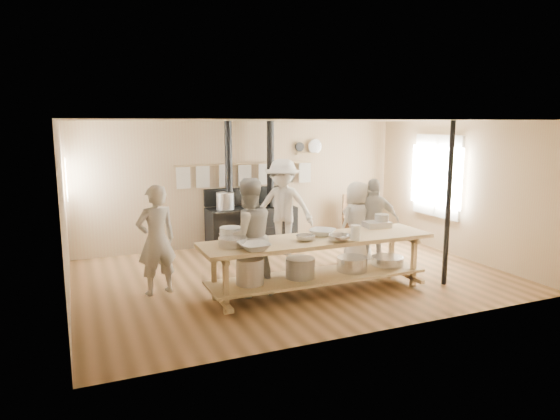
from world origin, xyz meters
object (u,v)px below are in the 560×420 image
Objects in this scene: chair at (356,227)px; roasting_pan at (377,224)px; cook_far_left at (156,240)px; cook_left at (248,237)px; cook_by_window at (283,207)px; cook_right at (374,222)px; cook_center at (357,223)px; stove at (251,223)px; prep_table at (318,259)px.

chair is 2.35× the size of roasting_pan.
cook_far_left is at bearing 170.98° from roasting_pan.
cook_by_window is (1.41, 1.96, 0.05)m from cook_left.
cook_right is 0.76m from roasting_pan.
cook_by_window is (-0.98, 1.16, 0.18)m from cook_center.
cook_left is at bearing 8.39° from cook_center.
stove is 6.12× the size of roasting_pan.
cook_by_window is (2.66, 1.39, 0.11)m from cook_far_left.
cook_right is (1.65, 0.98, 0.27)m from prep_table.
cook_center is at bearing -14.50° from cook_by_window.
prep_table is 1.81m from cook_center.
cook_left is 1.16× the size of cook_center.
cook_center is (2.39, 0.81, -0.12)m from cook_left.
cook_far_left is 3.93× the size of roasting_pan.
cook_far_left is 3.65m from cook_center.
stove reaches higher than cook_left.
roasting_pan is at bearing 14.55° from prep_table.
chair is at bearing 65.69° from roasting_pan.
cook_by_window reaches higher than cook_center.
prep_table is 2.44m from cook_far_left.
cook_left reaches higher than chair.
stove is 2.63m from cook_right.
cook_by_window is at bearing 79.90° from prep_table.
prep_table is 8.48× the size of roasting_pan.
cook_center is 1.53m from cook_by_window.
cook_left reaches higher than cook_right.
cook_far_left is 1.67× the size of chair.
cook_right is (1.64, -2.03, 0.27)m from stove.
cook_left is 2.53m from cook_center.
chair is (0.73, 1.80, -0.49)m from cook_right.
cook_left is 2.27m from roasting_pan.
chair is at bearing -5.68° from stove.
cook_left is 4.22m from chair.
cook_right reaches higher than cook_center.
roasting_pan is (-0.38, -0.65, 0.11)m from cook_right.
cook_by_window is 4.43× the size of roasting_pan.
cook_center is at bearing 81.68° from roasting_pan.
prep_table is at bearing -90.04° from stove.
cook_far_left is 3.57m from roasting_pan.
cook_left is 1.77× the size of chair.
stove is 1.70× the size of cook_center.
cook_right is at bearing 30.83° from prep_table.
cook_by_window reaches higher than roasting_pan.
cook_by_window reaches higher than cook_right.
prep_table is 1.94m from cook_right.
cook_left is (-1.00, 0.32, 0.37)m from prep_table.
cook_far_left is 1.09× the size of cook_center.
stove is 3.12m from cook_far_left.
prep_table is (-0.00, -3.02, -0.00)m from stove.
cook_left is at bearing 162.15° from prep_table.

